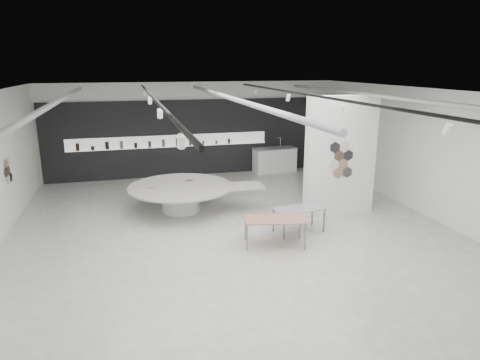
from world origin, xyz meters
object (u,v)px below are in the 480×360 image
object	(u,v)px
display_island	(183,194)
kitchen_counter	(275,160)
sample_table_wood	(275,220)
partition_column	(341,156)
sample_table_stone	(299,210)

from	to	relation	value
display_island	kitchen_counter	xyz separation A→B (m)	(4.47, 4.08, -0.01)
display_island	sample_table_wood	distance (m)	3.75
partition_column	kitchen_counter	world-z (taller)	partition_column
display_island	sample_table_wood	world-z (taller)	display_island
partition_column	kitchen_counter	distance (m)	5.66
sample_table_wood	sample_table_stone	size ratio (longest dim) A/B	1.16
partition_column	display_island	xyz separation A→B (m)	(-4.60, 1.44, -1.26)
display_island	sample_table_stone	xyz separation A→B (m)	(2.84, -2.57, 0.09)
display_island	sample_table_stone	bearing A→B (deg)	-42.53
partition_column	sample_table_wood	xyz separation A→B (m)	(-2.70, -1.80, -1.14)
display_island	kitchen_counter	world-z (taller)	kitchen_counter
partition_column	sample_table_stone	xyz separation A→B (m)	(-1.76, -1.13, -1.18)
sample_table_wood	kitchen_counter	distance (m)	7.75
partition_column	sample_table_wood	distance (m)	3.44
sample_table_wood	display_island	bearing A→B (deg)	120.42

